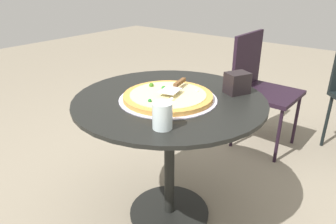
# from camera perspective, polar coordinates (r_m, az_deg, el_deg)

# --- Properties ---
(ground_plane) EXTENTS (10.00, 10.00, 0.00)m
(ground_plane) POSITION_cam_1_polar(r_m,az_deg,el_deg) (1.85, 0.23, -18.00)
(ground_plane) COLOR gray
(patio_table) EXTENTS (0.92, 0.92, 0.70)m
(patio_table) POSITION_cam_1_polar(r_m,az_deg,el_deg) (1.54, 0.27, -2.83)
(patio_table) COLOR black
(patio_table) RESTS_ON ground
(pizza_on_tray) EXTENTS (0.46, 0.46, 0.05)m
(pizza_on_tray) POSITION_cam_1_polar(r_m,az_deg,el_deg) (1.45, -0.01, 2.85)
(pizza_on_tray) COLOR silver
(pizza_on_tray) RESTS_ON patio_table
(pizza_server) EXTENTS (0.10, 0.22, 0.02)m
(pizza_server) POSITION_cam_1_polar(r_m,az_deg,el_deg) (1.47, 1.35, 4.80)
(pizza_server) COLOR silver
(pizza_server) RESTS_ON pizza_on_tray
(drinking_cup) EXTENTS (0.08, 0.08, 0.10)m
(drinking_cup) POSITION_cam_1_polar(r_m,az_deg,el_deg) (1.16, -1.04, -0.67)
(drinking_cup) COLOR silver
(drinking_cup) RESTS_ON patio_table
(napkin_dispenser) EXTENTS (0.12, 0.14, 0.10)m
(napkin_dispenser) POSITION_cam_1_polar(r_m,az_deg,el_deg) (1.55, 12.59, 5.24)
(napkin_dispenser) COLOR black
(napkin_dispenser) RESTS_ON patio_table
(patio_chair_far) EXTENTS (0.43, 0.43, 0.85)m
(patio_chair_far) POSITION_cam_1_polar(r_m,az_deg,el_deg) (2.42, 16.50, 5.14)
(patio_chair_far) COLOR black
(patio_chair_far) RESTS_ON ground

